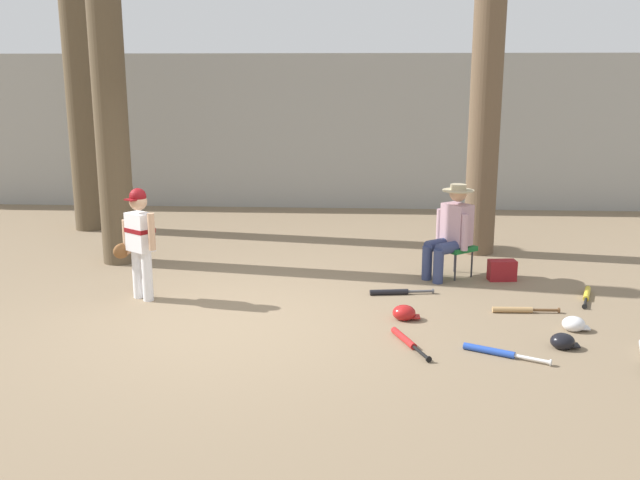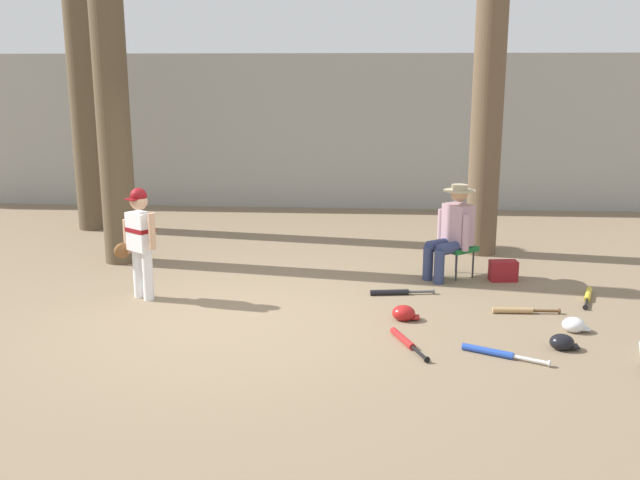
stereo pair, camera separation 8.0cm
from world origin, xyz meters
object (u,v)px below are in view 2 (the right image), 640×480
tree_near_player (111,84)px  batting_helmet_red (404,313)px  bat_yellow_trainer (588,296)px  batting_helmet_white (574,325)px  folding_stool (457,249)px  bat_blue_youth (494,352)px  tree_behind_spectator (487,117)px  young_ballplayer (139,236)px  handbag_beside_stool (503,271)px  tree_far_left (83,77)px  bat_red_barrel (405,341)px  bat_black_composite (394,292)px  seated_spectator (452,229)px  bat_wood_tan (518,310)px  batting_helmet_black (562,342)px

tree_near_player → batting_helmet_red: bearing=-29.6°
bat_yellow_trainer → batting_helmet_white: (-0.46, -1.12, 0.03)m
folding_stool → bat_blue_youth: 2.68m
tree_behind_spectator → bat_yellow_trainer: tree_behind_spectator is taller
young_ballplayer → bat_blue_youth: size_ratio=1.72×
bat_yellow_trainer → young_ballplayer: bearing=-176.1°
handbag_beside_stool → tree_far_left: 7.30m
bat_red_barrel → bat_black_composite: (-0.05, 1.57, 0.00)m
folding_stool → seated_spectator: size_ratio=0.47×
bat_red_barrel → bat_black_composite: bearing=92.0°
bat_red_barrel → batting_helmet_white: batting_helmet_white is taller
handbag_beside_stool → bat_yellow_trainer: handbag_beside_stool is taller
seated_spectator → bat_wood_tan: (0.59, -1.35, -0.61)m
batting_helmet_white → tree_far_left: bearing=146.3°
handbag_beside_stool → bat_red_barrel: 2.63m
handbag_beside_stool → bat_black_composite: handbag_beside_stool is taller
tree_behind_spectator → batting_helmet_black: tree_behind_spectator is taller
tree_behind_spectator → bat_red_barrel: 4.36m
tree_near_player → batting_helmet_black: size_ratio=20.01×
handbag_beside_stool → batting_helmet_white: handbag_beside_stool is taller
handbag_beside_stool → bat_red_barrel: handbag_beside_stool is taller
bat_wood_tan → batting_helmet_black: (0.21, -1.02, 0.03)m
seated_spectator → handbag_beside_stool: size_ratio=3.53×
tree_near_player → folding_stool: 5.03m
young_ballplayer → bat_red_barrel: 3.31m
batting_helmet_black → seated_spectator: bearing=108.7°
batting_helmet_black → batting_helmet_red: bearing=153.7°
batting_helmet_black → young_ballplayer: bearing=164.3°
handbag_beside_stool → batting_helmet_white: size_ratio=1.24×
handbag_beside_stool → batting_helmet_red: 2.04m
tree_far_left → bat_black_composite: size_ratio=7.31×
bat_red_barrel → batting_helmet_black: bearing=-1.0°
batting_helmet_red → bat_red_barrel: bearing=-91.5°
tree_far_left → bat_blue_youth: bearing=-41.8°
bat_red_barrel → batting_helmet_white: 1.79m
tree_near_player → bat_blue_youth: 6.06m
bat_wood_tan → batting_helmet_red: size_ratio=2.51×
batting_helmet_red → young_ballplayer: bearing=170.0°
handbag_beside_stool → tree_near_player: bearing=173.3°
batting_helmet_white → tree_behind_spectator: bearing=98.3°
folding_stool → batting_helmet_white: 2.19m
folding_stool → tree_far_left: 6.67m
folding_stool → bat_yellow_trainer: (1.43, -0.82, -0.33)m
tree_near_player → bat_blue_youth: (4.62, -3.11, -2.39)m
bat_red_barrel → batting_helmet_white: size_ratio=2.81×
handbag_beside_stool → batting_helmet_black: size_ratio=1.24×
tree_near_player → tree_far_left: tree_far_left is taller
folding_stool → batting_helmet_black: (0.73, -2.44, -0.30)m
bat_black_composite → bat_yellow_trainer: bearing=0.4°
tree_behind_spectator → tree_far_left: (-6.28, 1.26, 0.53)m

